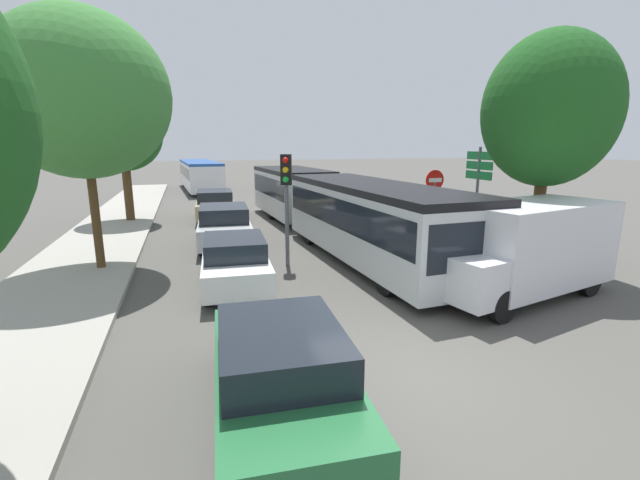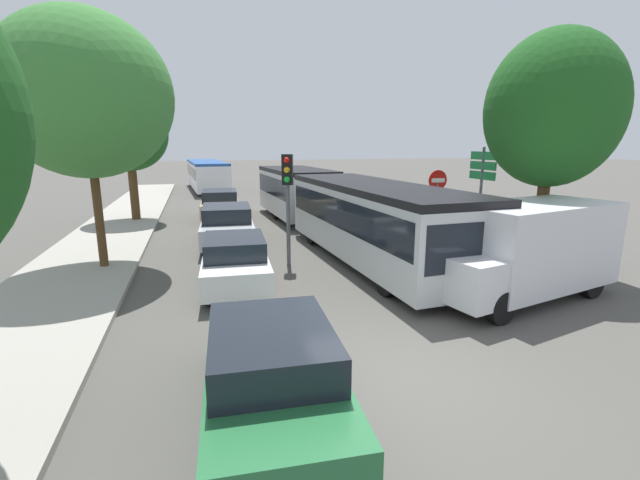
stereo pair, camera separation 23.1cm
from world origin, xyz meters
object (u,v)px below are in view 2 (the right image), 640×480
at_px(tree_left_far, 127,136).
at_px(tree_right_near, 553,110).
at_px(queued_car_silver, 227,225).
at_px(traffic_light, 288,185).
at_px(white_van, 527,248).
at_px(no_entry_sign, 437,197).
at_px(direction_sign_post, 482,177).
at_px(articulated_bus, 333,203).
at_px(city_bus_rear, 207,173).
at_px(queued_car_white, 235,261).
at_px(queued_car_tan, 220,204).
at_px(tree_left_mid, 85,96).
at_px(queued_car_green, 272,373).

relative_size(tree_left_far, tree_right_near, 0.87).
xyz_separation_m(queued_car_silver, tree_left_far, (-3.98, 6.19, 3.31)).
bearing_deg(traffic_light, white_van, 67.95).
height_order(queued_car_silver, no_entry_sign, no_entry_sign).
distance_m(direction_sign_post, tree_left_far, 15.68).
xyz_separation_m(articulated_bus, tree_left_far, (-8.11, 6.16, 2.62)).
height_order(city_bus_rear, queued_car_white, city_bus_rear).
relative_size(no_entry_sign, tree_left_far, 0.48).
height_order(city_bus_rear, white_van, city_bus_rear).
relative_size(queued_car_silver, queued_car_tan, 1.02).
bearing_deg(no_entry_sign, articulated_bus, -133.72).
distance_m(city_bus_rear, tree_left_mid, 23.50).
bearing_deg(tree_left_far, tree_right_near, -44.11).
bearing_deg(queued_car_green, tree_left_mid, 26.83).
bearing_deg(direction_sign_post, traffic_light, 3.69).
xyz_separation_m(articulated_bus, white_van, (2.43, -7.72, -0.20)).
height_order(articulated_bus, queued_car_silver, articulated_bus).
relative_size(articulated_bus, white_van, 3.19).
xyz_separation_m(traffic_light, tree_left_mid, (-5.41, 1.04, 2.49)).
xyz_separation_m(queued_car_green, queued_car_white, (0.05, 5.90, -0.02)).
height_order(queued_car_silver, white_van, white_van).
relative_size(white_van, tree_right_near, 0.79).
xyz_separation_m(city_bus_rear, queued_car_tan, (0.20, -14.67, -0.63)).
height_order(direction_sign_post, tree_right_near, tree_right_near).
xyz_separation_m(traffic_light, tree_left_far, (-5.59, 9.52, 1.57)).
relative_size(direction_sign_post, tree_left_mid, 0.50).
relative_size(queued_car_silver, traffic_light, 1.30).
height_order(queued_car_green, direction_sign_post, direction_sign_post).
relative_size(queued_car_white, queued_car_silver, 0.90).
bearing_deg(tree_left_mid, queued_car_tan, 64.77).
height_order(queued_car_white, tree_left_mid, tree_left_mid).
height_order(queued_car_tan, direction_sign_post, direction_sign_post).
bearing_deg(tree_left_far, articulated_bus, -37.20).
bearing_deg(queued_car_silver, no_entry_sign, -107.51).
relative_size(direction_sign_post, tree_left_far, 0.61).
xyz_separation_m(queued_car_white, white_van, (6.71, -2.83, 0.56)).
bearing_deg(tree_right_near, white_van, -138.52).
height_order(direction_sign_post, tree_left_far, tree_left_far).
distance_m(queued_car_white, direction_sign_post, 9.18).
bearing_deg(traffic_light, articulated_bus, 162.47).
bearing_deg(queued_car_green, queued_car_tan, 2.82).
bearing_deg(traffic_light, tree_left_mid, -81.60).
xyz_separation_m(white_van, tree_left_far, (-10.54, 13.88, 2.82)).
height_order(tree_left_mid, tree_left_far, tree_left_mid).
xyz_separation_m(no_entry_sign, direction_sign_post, (1.60, -0.24, 0.69)).
distance_m(white_van, traffic_light, 6.71).
bearing_deg(white_van, traffic_light, -54.00).
bearing_deg(tree_left_mid, traffic_light, -10.86).
relative_size(traffic_light, direction_sign_post, 0.94).
relative_size(queued_car_tan, direction_sign_post, 1.20).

